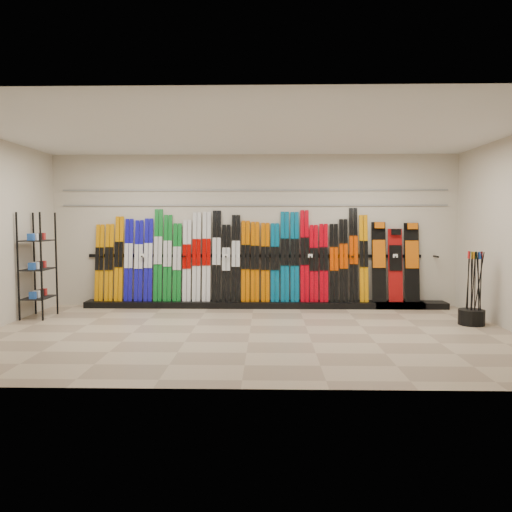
{
  "coord_description": "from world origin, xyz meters",
  "views": [
    {
      "loc": [
        0.26,
        -7.4,
        1.69
      ],
      "look_at": [
        0.08,
        1.0,
        1.1
      ],
      "focal_mm": 35.0,
      "sensor_mm": 36.0,
      "label": 1
    }
  ],
  "objects": [
    {
      "name": "ceiling",
      "position": [
        0.0,
        0.0,
        3.0
      ],
      "size": [
        8.0,
        8.0,
        0.0
      ],
      "primitive_type": "plane",
      "rotation": [
        3.14,
        0.0,
        0.0
      ],
      "color": "silver",
      "rests_on": "back_wall"
    },
    {
      "name": "skis",
      "position": [
        -0.44,
        2.35,
        0.94
      ],
      "size": [
        5.38,
        0.28,
        1.83
      ],
      "color": "orange",
      "rests_on": "ski_rack_base"
    },
    {
      "name": "ski_rack_base",
      "position": [
        0.22,
        2.28,
        0.06
      ],
      "size": [
        8.0,
        0.4,
        0.12
      ],
      "primitive_type": "cube",
      "color": "black",
      "rests_on": "floor"
    },
    {
      "name": "slatwall_rail_1",
      "position": [
        0.0,
        2.48,
        2.3
      ],
      "size": [
        7.6,
        0.02,
        0.03
      ],
      "primitive_type": "cube",
      "color": "gray",
      "rests_on": "back_wall"
    },
    {
      "name": "back_wall",
      "position": [
        0.0,
        2.5,
        1.5
      ],
      "size": [
        8.0,
        0.0,
        8.0
      ],
      "primitive_type": "plane",
      "rotation": [
        1.57,
        0.0,
        0.0
      ],
      "color": "beige",
      "rests_on": "floor"
    },
    {
      "name": "ski_poles",
      "position": [
        3.62,
        0.69,
        0.61
      ],
      "size": [
        0.21,
        0.27,
        1.18
      ],
      "color": "black",
      "rests_on": "pole_bin"
    },
    {
      "name": "slatwall_rail_0",
      "position": [
        0.0,
        2.48,
        2.0
      ],
      "size": [
        7.6,
        0.02,
        0.03
      ],
      "primitive_type": "cube",
      "color": "gray",
      "rests_on": "back_wall"
    },
    {
      "name": "pole_bin",
      "position": [
        3.6,
        0.71,
        0.12
      ],
      "size": [
        0.42,
        0.42,
        0.25
      ],
      "primitive_type": "cylinder",
      "color": "black",
      "rests_on": "floor"
    },
    {
      "name": "accessory_rack",
      "position": [
        -3.75,
        1.19,
        0.92
      ],
      "size": [
        0.4,
        0.6,
        1.84
      ],
      "primitive_type": "cube",
      "color": "black",
      "rests_on": "floor"
    },
    {
      "name": "floor",
      "position": [
        0.0,
        0.0,
        0.0
      ],
      "size": [
        8.0,
        8.0,
        0.0
      ],
      "primitive_type": "plane",
      "color": "gray",
      "rests_on": "ground"
    },
    {
      "name": "snowboards",
      "position": [
        2.77,
        2.36,
        0.87
      ],
      "size": [
        0.92,
        0.24,
        1.55
      ],
      "color": "black",
      "rests_on": "ski_rack_base"
    }
  ]
}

